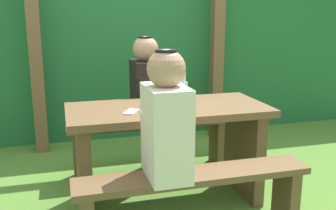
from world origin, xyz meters
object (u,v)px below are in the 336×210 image
object	(u,v)px
person_white_shirt	(166,120)
bottle_right	(183,92)
bottle_left	(173,92)
cell_phone	(131,112)
bench_far	(150,136)
picnic_table	(168,138)
person_black_coat	(146,83)
bench_near	(194,194)
drinking_glass	(188,97)

from	to	relation	value
person_white_shirt	bottle_right	size ratio (longest dim) A/B	2.84
bottle_left	cell_phone	size ratio (longest dim) A/B	1.50
bench_far	picnic_table	bearing A→B (deg)	-90.00
picnic_table	person_white_shirt	xyz separation A→B (m)	(-0.17, -0.56, 0.30)
person_black_coat	bottle_right	bearing A→B (deg)	-77.58
bottle_left	bench_near	bearing A→B (deg)	-94.77
picnic_table	bench_far	distance (m)	0.59
picnic_table	bottle_left	xyz separation A→B (m)	(0.05, 0.07, 0.31)
person_white_shirt	bottle_left	world-z (taller)	person_white_shirt
person_black_coat	person_white_shirt	bearing A→B (deg)	-96.86
bottle_right	cell_phone	size ratio (longest dim) A/B	1.81
bench_near	person_black_coat	world-z (taller)	person_black_coat
cell_phone	picnic_table	bearing A→B (deg)	47.86
bench_far	drinking_glass	size ratio (longest dim) A/B	15.25
person_white_shirt	bottle_left	bearing A→B (deg)	70.77
bench_far	bottle_left	bearing A→B (deg)	-83.87
person_white_shirt	cell_phone	distance (m)	0.49
bench_near	person_white_shirt	size ratio (longest dim) A/B	1.95
bench_near	person_black_coat	xyz separation A→B (m)	(-0.03, 1.13, 0.46)
person_black_coat	bottle_right	distance (m)	0.62
bench_near	bottle_left	distance (m)	0.80
person_black_coat	bottle_left	bearing A→B (deg)	-80.12
bench_far	drinking_glass	distance (m)	0.70
person_black_coat	bottle_left	xyz separation A→B (m)	(0.09, -0.49, 0.02)
drinking_glass	picnic_table	bearing A→B (deg)	-161.88
picnic_table	drinking_glass	distance (m)	0.33
person_black_coat	bottle_right	world-z (taller)	person_black_coat
bench_near	bottle_right	xyz separation A→B (m)	(0.10, 0.53, 0.50)
picnic_table	bench_near	bearing A→B (deg)	-90.00
picnic_table	cell_phone	world-z (taller)	cell_phone
picnic_table	bottle_right	xyz separation A→B (m)	(0.10, -0.04, 0.33)
person_white_shirt	cell_phone	size ratio (longest dim) A/B	5.14
bench_far	cell_phone	bearing A→B (deg)	-112.81
person_white_shirt	bottle_right	bearing A→B (deg)	63.06
bench_near	bottle_left	xyz separation A→B (m)	(0.05, 0.64, 0.48)
picnic_table	cell_phone	size ratio (longest dim) A/B	10.00
picnic_table	bench_far	bearing A→B (deg)	90.00
picnic_table	bottle_left	distance (m)	0.33
bench_near	cell_phone	size ratio (longest dim) A/B	10.00
person_white_shirt	cell_phone	xyz separation A→B (m)	(-0.11, 0.47, -0.06)
picnic_table	bottle_left	world-z (taller)	bottle_left
picnic_table	bench_near	distance (m)	0.59
bench_far	bottle_left	world-z (taller)	bottle_left
bench_far	bottle_left	distance (m)	0.69
cell_phone	person_white_shirt	bearing A→B (deg)	-47.81
bottle_right	cell_phone	xyz separation A→B (m)	(-0.38, -0.06, -0.10)
drinking_glass	bottle_right	xyz separation A→B (m)	(-0.07, -0.09, 0.06)
drinking_glass	bottle_left	size ratio (longest dim) A/B	0.44
bottle_right	cell_phone	world-z (taller)	bottle_right
bench_near	cell_phone	world-z (taller)	cell_phone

